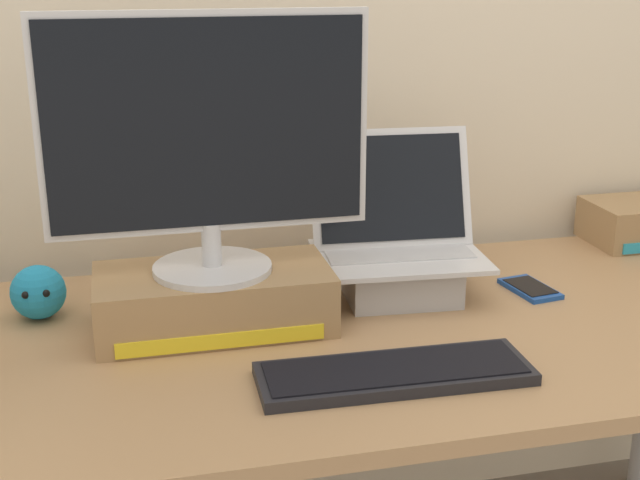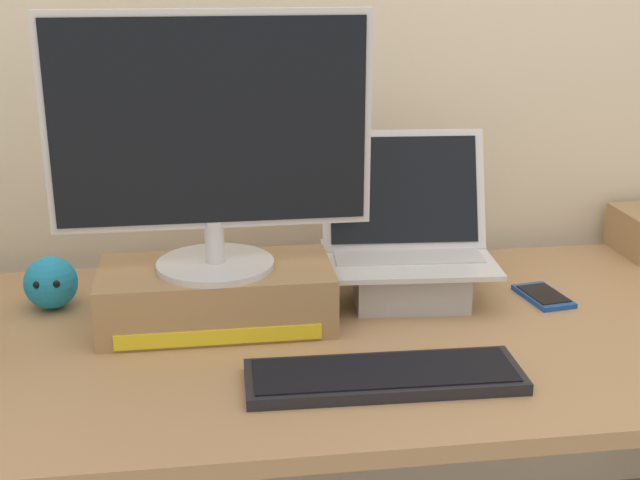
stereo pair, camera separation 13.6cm
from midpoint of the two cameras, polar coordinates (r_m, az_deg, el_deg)
The scene contains 7 objects.
desk at distance 1.61m, azimuth -2.45°, elevation -8.06°, with size 2.07×0.82×0.71m.
toner_box_yellow at distance 1.61m, azimuth -9.53°, elevation -3.96°, with size 0.43×0.22×0.11m.
desktop_monitor at distance 1.52m, azimuth -10.11°, elevation 6.42°, with size 0.58×0.22×0.47m.
open_laptop at distance 1.74m, azimuth 2.97°, elevation -1.41°, with size 0.35×0.28×0.32m.
external_keyboard at distance 1.41m, azimuth 2.22°, elevation -8.93°, with size 0.46×0.16×0.02m.
cell_phone at distance 1.81m, azimuth 11.76°, elevation -3.22°, with size 0.09×0.14×0.01m.
plush_toy at distance 1.74m, azimuth -20.47°, elevation -3.32°, with size 0.10×0.10×0.10m.
Camera 1 is at (-0.34, -1.41, 1.37)m, focal length 47.94 mm.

